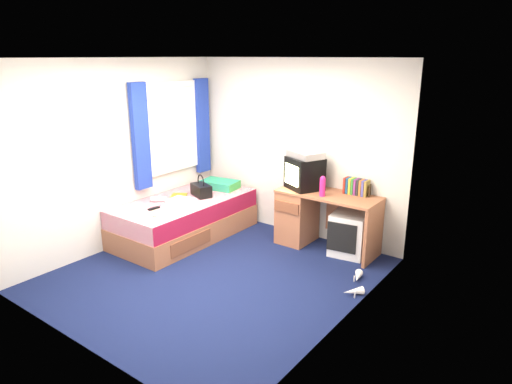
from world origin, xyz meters
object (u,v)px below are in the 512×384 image
Objects in this scene: desk at (309,215)px; colour_swatch_fan at (155,213)px; storage_cube at (349,234)px; towel at (181,203)px; crt_tv at (304,173)px; water_bottle at (159,199)px; magazine at (179,196)px; handbag at (201,190)px; bed at (185,218)px; aerosol_can at (323,184)px; remote_control at (154,208)px; pillow at (220,184)px; picture_frame at (370,191)px; pink_water_bottle at (322,187)px; vcr at (305,154)px; white_heels at (356,284)px.

colour_swatch_fan is (-1.37, -1.45, 0.14)m from desk.
towel is (-1.88, -1.07, 0.32)m from storage_cube.
water_bottle is (-1.61, -1.08, -0.38)m from crt_tv.
magazine is (-0.35, 0.29, -0.04)m from towel.
towel is at bearing -54.06° from handbag.
bed is 9.09× the size of colour_swatch_fan.
water_bottle is (-1.85, -1.15, -0.27)m from aerosol_can.
crt_tv is at bearing 41.39° from towel.
crt_tv is 1.97m from water_bottle.
remote_control is at bearing -109.84° from crt_tv.
desk is (1.47, 0.10, -0.19)m from pillow.
pillow is 0.97m from towel.
handbag is at bearing -175.90° from picture_frame.
pink_water_bottle is (0.35, -0.15, -0.09)m from crt_tv.
magazine is at bearing -154.87° from desk.
storage_cube is at bearing 23.31° from vcr.
desk is (1.50, 0.81, 0.14)m from bed.
storage_cube is 0.91m from white_heels.
white_heels is at bearing 16.14° from colour_swatch_fan.
vcr reaches higher than desk.
aerosol_can is at bearing 37.85° from towel.
colour_swatch_fan is at bearing -100.93° from towel.
remote_control is at bearing -74.82° from handbag.
picture_frame is at bearing 22.15° from magazine.
aerosol_can is 0.85× the size of colour_swatch_fan.
magazine is (-1.64, -0.77, 0.14)m from desk.
pillow is 0.97× the size of crt_tv.
towel is 0.40m from colour_swatch_fan.
storage_cube is 1.93× the size of magazine.
crt_tv is 0.95× the size of white_heels.
handbag is 1.22× the size of towel.
aerosol_can is 1.70m from handbag.
pillow is 1.51m from vcr.
pillow reaches higher than storage_cube.
white_heels is at bearing -42.75° from aerosol_can.
water_bottle reaches higher than bed.
pink_water_bottle reaches higher than bed.
bed is 0.46m from water_bottle.
bed is 1.71m from desk.
storage_cube is 0.95× the size of white_heels.
picture_frame reaches higher than water_bottle.
desk is at bearing 149.26° from pink_water_bottle.
water_bottle is 0.49m from colour_swatch_fan.
pink_water_bottle reaches higher than desk.
aerosol_can reaches higher than white_heels.
pink_water_bottle is 2.10m from colour_swatch_fan.
picture_frame reaches higher than desk.
towel is 2.41m from white_heels.
storage_cube is at bearing 0.99° from desk.
crt_tv is at bearing 146.26° from white_heels.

